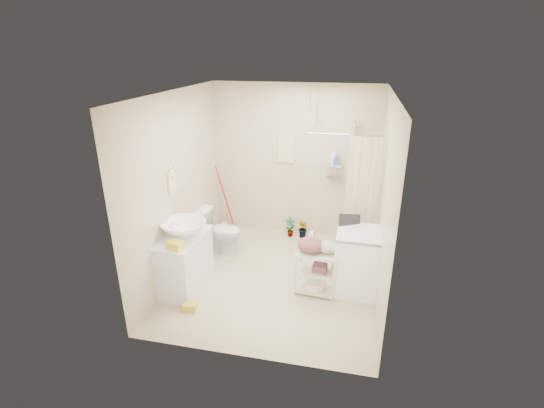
{
  "coord_description": "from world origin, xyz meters",
  "views": [
    {
      "loc": [
        1.0,
        -4.8,
        3.12
      ],
      "look_at": [
        -0.11,
        0.25,
        1.05
      ],
      "focal_mm": 26.0,
      "sensor_mm": 36.0,
      "label": 1
    }
  ],
  "objects_px": {
    "toilet": "(220,231)",
    "laundry_rack": "(316,268)",
    "vanity": "(185,262)",
    "washing_machine": "(358,261)"
  },
  "relations": [
    {
      "from": "vanity",
      "to": "toilet",
      "type": "relative_size",
      "value": 1.23
    },
    {
      "from": "toilet",
      "to": "washing_machine",
      "type": "relative_size",
      "value": 0.83
    },
    {
      "from": "washing_machine",
      "to": "laundry_rack",
      "type": "height_order",
      "value": "washing_machine"
    },
    {
      "from": "washing_machine",
      "to": "vanity",
      "type": "bearing_deg",
      "value": -168.07
    },
    {
      "from": "vanity",
      "to": "washing_machine",
      "type": "bearing_deg",
      "value": 14.17
    },
    {
      "from": "laundry_rack",
      "to": "vanity",
      "type": "bearing_deg",
      "value": -166.52
    },
    {
      "from": "toilet",
      "to": "laundry_rack",
      "type": "distance_m",
      "value": 1.84
    },
    {
      "from": "toilet",
      "to": "washing_machine",
      "type": "xyz_separation_m",
      "value": [
        2.18,
        -0.64,
        0.08
      ]
    },
    {
      "from": "vanity",
      "to": "toilet",
      "type": "xyz_separation_m",
      "value": [
        0.12,
        1.09,
        -0.03
      ]
    },
    {
      "from": "vanity",
      "to": "laundry_rack",
      "type": "distance_m",
      "value": 1.78
    }
  ]
}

